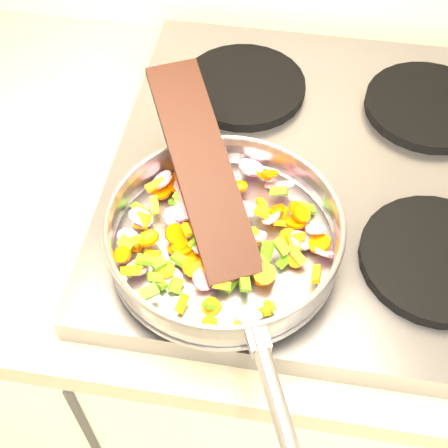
# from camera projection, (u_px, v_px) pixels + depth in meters

# --- Properties ---
(cooktop) EXTENTS (0.60, 0.60, 0.04)m
(cooktop) POSITION_uv_depth(u_px,v_px,m) (327.00, 176.00, 0.89)
(cooktop) COLOR #939399
(cooktop) RESTS_ON counter_top
(grate_fl) EXTENTS (0.19, 0.19, 0.02)m
(grate_fl) POSITION_uv_depth(u_px,v_px,m) (213.00, 229.00, 0.79)
(grate_fl) COLOR black
(grate_fl) RESTS_ON cooktop
(grate_fr) EXTENTS (0.19, 0.19, 0.02)m
(grate_fr) POSITION_uv_depth(u_px,v_px,m) (436.00, 259.00, 0.77)
(grate_fr) COLOR black
(grate_fr) RESTS_ON cooktop
(grate_bl) EXTENTS (0.19, 0.19, 0.02)m
(grate_bl) POSITION_uv_depth(u_px,v_px,m) (244.00, 86.00, 0.96)
(grate_bl) COLOR black
(grate_bl) RESTS_ON cooktop
(grate_br) EXTENTS (0.19, 0.19, 0.02)m
(grate_br) POSITION_uv_depth(u_px,v_px,m) (428.00, 106.00, 0.93)
(grate_br) COLOR black
(grate_br) RESTS_ON cooktop
(saute_pan) EXTENTS (0.32, 0.47, 0.05)m
(saute_pan) POSITION_uv_depth(u_px,v_px,m) (225.00, 235.00, 0.74)
(saute_pan) COLOR #9E9EA5
(saute_pan) RESTS_ON grate_fl
(vegetable_heap) EXTENTS (0.27, 0.26, 0.05)m
(vegetable_heap) POSITION_uv_depth(u_px,v_px,m) (218.00, 228.00, 0.76)
(vegetable_heap) COLOR #DC1543
(vegetable_heap) RESTS_ON saute_pan
(wooden_spatula) EXTENTS (0.19, 0.28, 0.10)m
(wooden_spatula) POSITION_uv_depth(u_px,v_px,m) (202.00, 167.00, 0.75)
(wooden_spatula) COLOR black
(wooden_spatula) RESTS_ON saute_pan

